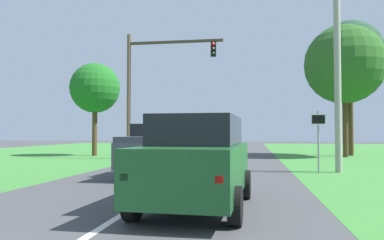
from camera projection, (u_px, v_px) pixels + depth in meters
name	position (u px, v px, depth m)	size (l,w,h in m)	color
ground_plane	(179.00, 179.00, 13.68)	(120.00, 120.00, 0.00)	#424244
red_suv_near	(198.00, 160.00, 8.39)	(2.34, 4.71, 2.05)	#194C23
pickup_truck_lead	(161.00, 149.00, 14.77)	(2.27, 5.58, 2.00)	#4C515B
traffic_light	(151.00, 78.00, 23.90)	(6.19, 0.40, 8.00)	brown
keep_moving_sign	(318.00, 133.00, 15.53)	(0.60, 0.09, 2.57)	gray
oak_tree_right	(345.00, 64.00, 25.81)	(5.41, 5.41, 9.08)	#4C351E
crossing_suv_far	(169.00, 143.00, 26.82)	(4.78, 2.10, 1.80)	silver
utility_pole_right	(338.00, 75.00, 15.92)	(0.28, 0.28, 8.19)	#9E998E
extra_tree_1	(350.00, 54.00, 27.63)	(4.79, 4.79, 9.90)	#4C351E
extra_tree_2	(95.00, 88.00, 27.43)	(3.62, 3.62, 6.74)	#4C351E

